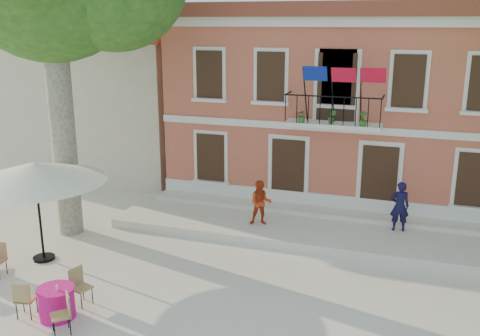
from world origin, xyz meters
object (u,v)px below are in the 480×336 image
(patio_umbrella, at_px, (35,172))
(pedestrian_navy, at_px, (400,206))
(pedestrian_orange, at_px, (261,203))
(cafe_table_1, at_px, (56,301))

(patio_umbrella, xyz_separation_m, pedestrian_navy, (9.93, 4.95, -1.57))
(patio_umbrella, xyz_separation_m, pedestrian_orange, (5.55, 4.04, -1.63))
(pedestrian_navy, height_order, pedestrian_orange, pedestrian_navy)
(pedestrian_orange, xyz_separation_m, cafe_table_1, (-3.10, -6.65, -0.63))
(pedestrian_orange, bearing_deg, pedestrian_navy, -4.51)
(patio_umbrella, height_order, pedestrian_orange, patio_umbrella)
(patio_umbrella, bearing_deg, pedestrian_orange, 36.06)
(patio_umbrella, bearing_deg, pedestrian_navy, 26.50)
(patio_umbrella, height_order, pedestrian_navy, patio_umbrella)
(cafe_table_1, bearing_deg, pedestrian_orange, 64.99)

